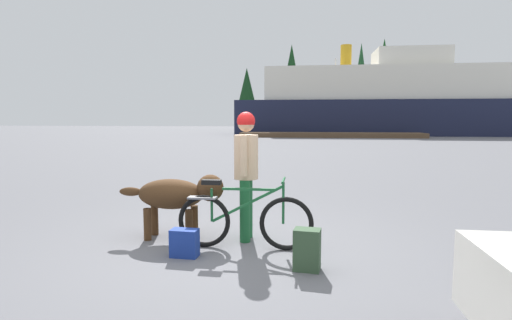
{
  "coord_description": "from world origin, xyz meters",
  "views": [
    {
      "loc": [
        0.97,
        -4.86,
        1.63
      ],
      "look_at": [
        0.19,
        1.23,
        1.01
      ],
      "focal_mm": 28.93,
      "sensor_mm": 36.0,
      "label": 1
    }
  ],
  "objects_px": {
    "dog": "(177,195)",
    "ferry_boat": "(380,103)",
    "sailboat_moored": "(334,129)",
    "handbag_pannier": "(185,243)",
    "backpack": "(307,250)",
    "bicycle": "(243,220)",
    "person_cyclist": "(246,163)"
  },
  "relations": [
    {
      "from": "handbag_pannier",
      "to": "sailboat_moored",
      "type": "distance_m",
      "value": 41.61
    },
    {
      "from": "person_cyclist",
      "to": "handbag_pannier",
      "type": "xyz_separation_m",
      "value": [
        -0.62,
        -0.79,
        -0.87
      ]
    },
    {
      "from": "dog",
      "to": "ferry_boat",
      "type": "height_order",
      "value": "ferry_boat"
    },
    {
      "from": "bicycle",
      "to": "sailboat_moored",
      "type": "height_order",
      "value": "sailboat_moored"
    },
    {
      "from": "bicycle",
      "to": "person_cyclist",
      "type": "relative_size",
      "value": 1.0
    },
    {
      "from": "bicycle",
      "to": "backpack",
      "type": "distance_m",
      "value": 1.03
    },
    {
      "from": "person_cyclist",
      "to": "sailboat_moored",
      "type": "distance_m",
      "value": 40.77
    },
    {
      "from": "person_cyclist",
      "to": "backpack",
      "type": "bearing_deg",
      "value": -51.8
    },
    {
      "from": "backpack",
      "to": "sailboat_moored",
      "type": "xyz_separation_m",
      "value": [
        2.79,
        41.64,
        0.28
      ]
    },
    {
      "from": "backpack",
      "to": "handbag_pannier",
      "type": "height_order",
      "value": "backpack"
    },
    {
      "from": "person_cyclist",
      "to": "ferry_boat",
      "type": "relative_size",
      "value": 0.06
    },
    {
      "from": "dog",
      "to": "person_cyclist",
      "type": "bearing_deg",
      "value": 4.18
    },
    {
      "from": "backpack",
      "to": "sailboat_moored",
      "type": "height_order",
      "value": "sailboat_moored"
    },
    {
      "from": "person_cyclist",
      "to": "ferry_boat",
      "type": "bearing_deg",
      "value": 78.08
    },
    {
      "from": "backpack",
      "to": "ferry_boat",
      "type": "distance_m",
      "value": 39.53
    },
    {
      "from": "dog",
      "to": "sailboat_moored",
      "type": "distance_m",
      "value": 40.92
    },
    {
      "from": "sailboat_moored",
      "to": "backpack",
      "type": "bearing_deg",
      "value": -93.83
    },
    {
      "from": "sailboat_moored",
      "to": "dog",
      "type": "bearing_deg",
      "value": -96.37
    },
    {
      "from": "bicycle",
      "to": "ferry_boat",
      "type": "height_order",
      "value": "ferry_boat"
    },
    {
      "from": "bicycle",
      "to": "backpack",
      "type": "xyz_separation_m",
      "value": [
        0.79,
        -0.64,
        -0.14
      ]
    },
    {
      "from": "bicycle",
      "to": "person_cyclist",
      "type": "height_order",
      "value": "person_cyclist"
    },
    {
      "from": "person_cyclist",
      "to": "handbag_pannier",
      "type": "height_order",
      "value": "person_cyclist"
    },
    {
      "from": "dog",
      "to": "handbag_pannier",
      "type": "distance_m",
      "value": 0.9
    },
    {
      "from": "backpack",
      "to": "handbag_pannier",
      "type": "bearing_deg",
      "value": 170.01
    },
    {
      "from": "dog",
      "to": "sailboat_moored",
      "type": "xyz_separation_m",
      "value": [
        4.54,
        40.67,
        -0.1
      ]
    },
    {
      "from": "person_cyclist",
      "to": "dog",
      "type": "xyz_separation_m",
      "value": [
        -0.93,
        -0.07,
        -0.43
      ]
    },
    {
      "from": "dog",
      "to": "sailboat_moored",
      "type": "bearing_deg",
      "value": 83.63
    },
    {
      "from": "bicycle",
      "to": "handbag_pannier",
      "type": "relative_size",
      "value": 5.19
    },
    {
      "from": "bicycle",
      "to": "ferry_boat",
      "type": "relative_size",
      "value": 0.06
    },
    {
      "from": "backpack",
      "to": "sailboat_moored",
      "type": "distance_m",
      "value": 41.74
    },
    {
      "from": "bicycle",
      "to": "sailboat_moored",
      "type": "bearing_deg",
      "value": 85.01
    },
    {
      "from": "ferry_boat",
      "to": "sailboat_moored",
      "type": "height_order",
      "value": "ferry_boat"
    }
  ]
}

